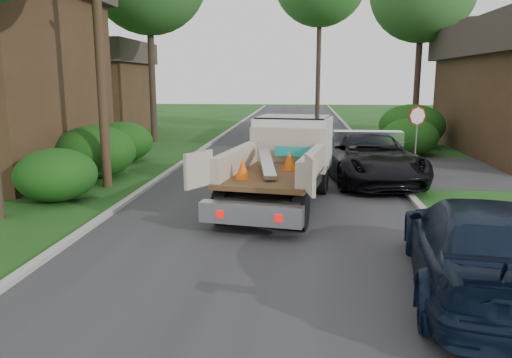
{
  "coord_description": "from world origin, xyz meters",
  "views": [
    {
      "loc": [
        0.87,
        -10.52,
        3.48
      ],
      "look_at": [
        -0.19,
        0.77,
        1.2
      ],
      "focal_mm": 35.0,
      "sensor_mm": 36.0,
      "label": 1
    }
  ],
  "objects_px": {
    "utility_pole": "(98,23)",
    "black_pickup": "(368,157)",
    "stop_sign": "(417,124)",
    "navy_suv": "(482,247)",
    "flatbed_truck": "(286,156)",
    "house_left_far": "(87,86)"
  },
  "relations": [
    {
      "from": "utility_pole",
      "to": "navy_suv",
      "type": "height_order",
      "value": "utility_pole"
    },
    {
      "from": "stop_sign",
      "to": "navy_suv",
      "type": "relative_size",
      "value": 0.45
    },
    {
      "from": "house_left_far",
      "to": "black_pickup",
      "type": "relative_size",
      "value": 1.26
    },
    {
      "from": "utility_pole",
      "to": "house_left_far",
      "type": "xyz_separation_m",
      "value": [
        -8.02,
        17.02,
        -2.12
      ]
    },
    {
      "from": "black_pickup",
      "to": "navy_suv",
      "type": "relative_size",
      "value": 1.09
    },
    {
      "from": "utility_pole",
      "to": "black_pickup",
      "type": "height_order",
      "value": "utility_pole"
    },
    {
      "from": "stop_sign",
      "to": "house_left_far",
      "type": "bearing_deg",
      "value": 145.19
    },
    {
      "from": "flatbed_truck",
      "to": "navy_suv",
      "type": "relative_size",
      "value": 1.19
    },
    {
      "from": "black_pickup",
      "to": "house_left_far",
      "type": "bearing_deg",
      "value": 128.42
    },
    {
      "from": "stop_sign",
      "to": "black_pickup",
      "type": "relative_size",
      "value": 0.41
    },
    {
      "from": "house_left_far",
      "to": "navy_suv",
      "type": "relative_size",
      "value": 1.38
    },
    {
      "from": "utility_pole",
      "to": "flatbed_truck",
      "type": "xyz_separation_m",
      "value": [
        5.87,
        -1.13,
        -3.89
      ]
    },
    {
      "from": "utility_pole",
      "to": "black_pickup",
      "type": "xyz_separation_m",
      "value": [
        8.62,
        1.71,
        -4.34
      ]
    },
    {
      "from": "stop_sign",
      "to": "black_pickup",
      "type": "xyz_separation_m",
      "value": [
        -2.06,
        -2.31,
        -0.94
      ]
    },
    {
      "from": "flatbed_truck",
      "to": "black_pickup",
      "type": "xyz_separation_m",
      "value": [
        2.74,
        2.84,
        -0.45
      ]
    },
    {
      "from": "stop_sign",
      "to": "house_left_far",
      "type": "xyz_separation_m",
      "value": [
        -18.7,
        13.0,
        1.27
      ]
    },
    {
      "from": "stop_sign",
      "to": "flatbed_truck",
      "type": "relative_size",
      "value": 0.38
    },
    {
      "from": "house_left_far",
      "to": "navy_suv",
      "type": "bearing_deg",
      "value": -54.77
    },
    {
      "from": "house_left_far",
      "to": "black_pickup",
      "type": "bearing_deg",
      "value": -42.62
    },
    {
      "from": "utility_pole",
      "to": "flatbed_truck",
      "type": "bearing_deg",
      "value": -10.86
    },
    {
      "from": "utility_pole",
      "to": "black_pickup",
      "type": "relative_size",
      "value": 1.67
    },
    {
      "from": "utility_pole",
      "to": "flatbed_truck",
      "type": "height_order",
      "value": "utility_pole"
    }
  ]
}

